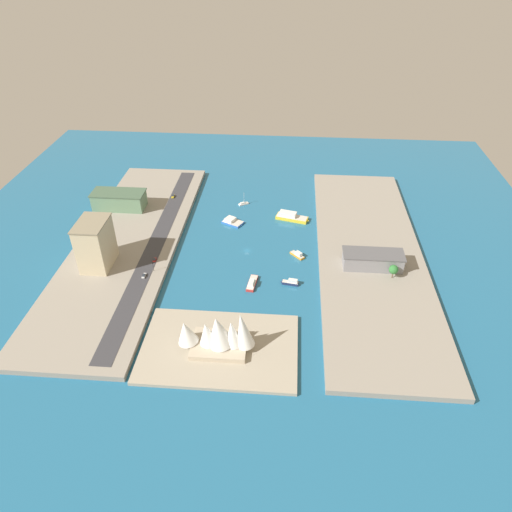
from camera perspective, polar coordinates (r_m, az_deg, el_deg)
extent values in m
plane|color=#23668E|center=(329.08, -1.12, 0.65)|extent=(440.00, 440.00, 0.00)
cube|color=gray|center=(331.85, 13.59, 0.23)|extent=(70.00, 240.00, 3.43)
cube|color=gray|center=(345.70, -15.23, 1.49)|extent=(70.00, 240.00, 3.43)
cube|color=#A89E89|center=(257.53, -4.44, -11.04)|extent=(83.34, 55.50, 2.00)
cube|color=#38383D|center=(338.56, -11.96, 1.61)|extent=(11.74, 228.00, 0.15)
cube|color=yellow|center=(365.16, 4.36, 4.60)|extent=(25.46, 13.99, 2.66)
cone|color=yellow|center=(362.66, 6.32, 4.25)|extent=(2.93, 2.93, 2.40)
cube|color=white|center=(364.42, 3.87, 5.09)|extent=(14.08, 9.30, 3.22)
cube|color=beige|center=(364.46, 4.37, 4.79)|extent=(24.44, 13.43, 0.10)
cube|color=blue|center=(360.20, -2.81, 4.09)|extent=(17.81, 15.26, 1.43)
cone|color=blue|center=(356.32, -1.74, 3.74)|extent=(1.73, 1.73, 1.28)
cube|color=white|center=(360.50, -3.15, 4.45)|extent=(9.34, 9.53, 2.26)
cube|color=beige|center=(359.81, -2.81, 4.19)|extent=(17.10, 14.65, 0.10)
cube|color=#1E284C|center=(299.16, 4.16, -3.28)|extent=(10.82, 4.78, 1.78)
cone|color=#1E284C|center=(299.84, 3.08, -3.12)|extent=(1.83, 1.83, 1.60)
cube|color=white|center=(297.72, 4.49, -3.01)|extent=(5.91, 3.06, 2.31)
cube|color=beige|center=(298.58, 4.16, -3.14)|extent=(10.39, 4.59, 0.10)
cube|color=white|center=(385.43, -1.50, 6.32)|extent=(8.58, 6.84, 0.99)
cone|color=white|center=(387.05, -0.91, 6.46)|extent=(1.22, 1.22, 0.89)
cube|color=white|center=(384.55, -1.64, 6.42)|extent=(4.01, 3.49, 1.11)
cube|color=beige|center=(385.16, -1.50, 6.39)|extent=(8.24, 6.57, 0.10)
cylinder|color=silver|center=(383.04, -1.46, 7.03)|extent=(0.24, 0.24, 9.65)
cube|color=red|center=(298.21, -0.47, -3.32)|extent=(6.62, 16.25, 1.73)
cone|color=red|center=(304.65, -0.15, -2.36)|extent=(1.73, 1.73, 1.56)
cube|color=white|center=(295.49, -0.55, -3.22)|extent=(3.65, 5.91, 2.42)
cube|color=beige|center=(297.64, -0.47, -3.18)|extent=(6.35, 15.60, 0.10)
cube|color=orange|center=(324.33, 5.01, 0.08)|extent=(10.29, 10.52, 1.45)
cone|color=orange|center=(327.80, 4.29, 0.55)|extent=(1.84, 1.84, 1.30)
cube|color=white|center=(322.48, 5.18, 0.27)|extent=(5.30, 5.36, 2.50)
cube|color=beige|center=(323.89, 5.01, 0.19)|extent=(9.88, 10.10, 0.10)
cube|color=gray|center=(314.65, 13.92, -0.50)|extent=(37.72, 14.78, 9.70)
cube|color=#59595C|center=(311.71, 14.05, 0.28)|extent=(39.23, 15.37, 0.80)
cube|color=#C6B793|center=(318.19, -18.83, 1.32)|extent=(17.48, 25.51, 31.18)
cube|color=gray|center=(310.07, -19.38, 3.77)|extent=(18.18, 26.53, 0.80)
cube|color=slate|center=(386.17, -16.21, 6.48)|extent=(39.37, 17.54, 12.73)
cube|color=#47624A|center=(383.12, -16.37, 7.36)|extent=(40.94, 18.25, 0.80)
cylinder|color=black|center=(393.23, -9.92, 6.96)|extent=(0.28, 0.65, 0.64)
cylinder|color=black|center=(393.59, -10.17, 6.96)|extent=(0.28, 0.65, 0.64)
cylinder|color=black|center=(396.23, -9.83, 7.20)|extent=(0.28, 0.65, 0.64)
cylinder|color=black|center=(396.59, -10.08, 7.20)|extent=(0.28, 0.65, 0.64)
cube|color=yellow|center=(394.75, -10.00, 7.12)|extent=(2.15, 5.05, 0.87)
cube|color=#262D38|center=(394.66, -10.01, 7.23)|extent=(1.83, 2.85, 0.47)
cylinder|color=black|center=(321.51, -12.23, -0.34)|extent=(0.28, 0.65, 0.64)
cylinder|color=black|center=(321.13, -11.96, -0.35)|extent=(0.28, 0.65, 0.64)
cylinder|color=black|center=(319.13, -12.35, -0.66)|extent=(0.28, 0.65, 0.64)
cylinder|color=black|center=(318.75, -12.07, -0.66)|extent=(0.28, 0.65, 0.64)
cube|color=red|center=(319.98, -12.16, -0.46)|extent=(1.97, 4.40, 0.72)
cube|color=#262D38|center=(319.47, -12.18, -0.40)|extent=(1.68, 2.49, 0.46)
cylinder|color=black|center=(309.03, -13.45, -2.17)|extent=(0.26, 0.64, 0.64)
cylinder|color=black|center=(308.53, -13.15, -2.19)|extent=(0.26, 0.64, 0.64)
cylinder|color=black|center=(306.45, -13.62, -2.56)|extent=(0.26, 0.64, 0.64)
cylinder|color=black|center=(305.94, -13.33, -2.58)|extent=(0.26, 0.64, 0.64)
cube|color=white|center=(307.32, -13.39, -2.33)|extent=(1.93, 4.95, 0.74)
cube|color=#262D38|center=(306.78, -13.42, -2.27)|extent=(1.68, 2.78, 0.48)
cylinder|color=black|center=(309.69, -12.32, -1.37)|extent=(0.18, 0.18, 5.50)
cube|color=black|center=(307.81, -12.39, -0.88)|extent=(0.36, 0.36, 1.00)
sphere|color=red|center=(307.61, -12.40, -0.83)|extent=(0.24, 0.24, 0.24)
sphere|color=yellow|center=(307.81, -12.39, -0.88)|extent=(0.24, 0.24, 0.24)
sphere|color=green|center=(308.01, -12.39, -0.93)|extent=(0.24, 0.24, 0.24)
cube|color=#BCAD93|center=(255.74, -4.47, -10.65)|extent=(29.41, 22.17, 3.00)
cone|color=white|center=(245.86, -1.59, -8.90)|extent=(12.39, 9.79, 22.14)
cone|color=white|center=(248.43, -2.86, -9.31)|extent=(10.58, 9.20, 15.98)
cone|color=white|center=(248.56, -4.57, -9.02)|extent=(15.99, 13.87, 18.97)
cone|color=white|center=(250.95, -5.94, -9.28)|extent=(11.43, 10.02, 14.08)
cone|color=white|center=(252.99, -8.45, -9.10)|extent=(12.56, 11.00, 14.21)
cylinder|color=brown|center=(322.82, 14.17, -0.24)|extent=(0.50, 0.50, 3.22)
sphere|color=#2D7233|center=(320.37, 14.28, 0.40)|extent=(6.94, 6.94, 6.94)
cylinder|color=brown|center=(317.58, 16.21, -1.32)|extent=(0.50, 0.50, 2.83)
sphere|color=#2D7233|center=(315.49, 16.32, -0.79)|extent=(5.66, 5.66, 5.66)
cylinder|color=brown|center=(309.59, 16.17, -2.23)|extent=(0.50, 0.50, 4.06)
sphere|color=#2D7233|center=(307.03, 16.30, -1.58)|extent=(5.93, 5.93, 5.93)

